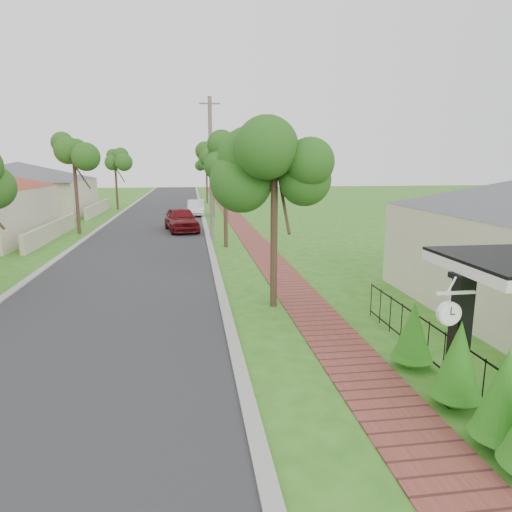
{
  "coord_description": "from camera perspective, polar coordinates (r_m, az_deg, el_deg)",
  "views": [
    {
      "loc": [
        -0.3,
        -8.37,
        4.46
      ],
      "look_at": [
        1.74,
        6.02,
        1.5
      ],
      "focal_mm": 32.0,
      "sensor_mm": 36.0,
      "label": 1
    }
  ],
  "objects": [
    {
      "name": "street_trees",
      "position": [
        35.31,
        -12.49,
        11.37
      ],
      "size": [
        10.7,
        37.65,
        5.89
      ],
      "color": "#382619",
      "rests_on": "ground"
    },
    {
      "name": "near_tree",
      "position": [
        13.95,
        2.32,
        10.42
      ],
      "size": [
        2.06,
        2.06,
        5.28
      ],
      "color": "#382619",
      "rests_on": "ground"
    },
    {
      "name": "hedge_row",
      "position": [
        8.85,
        26.2,
        -13.92
      ],
      "size": [
        0.93,
        4.64,
        1.92
      ],
      "color": "#266313",
      "rests_on": "ground"
    },
    {
      "name": "porch_post",
      "position": [
        9.44,
        23.96,
        -10.27
      ],
      "size": [
        0.48,
        0.48,
        2.52
      ],
      "color": "black",
      "rests_on": "ground"
    },
    {
      "name": "kerb_left",
      "position": [
        29.41,
        -20.43,
        2.07
      ],
      "size": [
        0.3,
        120.0,
        0.1
      ],
      "primitive_type": "cube",
      "color": "#9E9E99",
      "rests_on": "ground"
    },
    {
      "name": "kerb_right",
      "position": [
        28.74,
        -6.07,
        2.52
      ],
      "size": [
        0.3,
        120.0,
        0.1
      ],
      "primitive_type": "cube",
      "color": "#9E9E99",
      "rests_on": "ground"
    },
    {
      "name": "parked_car_red",
      "position": [
        30.85,
        -9.33,
        4.55
      ],
      "size": [
        2.67,
        4.95,
        1.6
      ],
      "primitive_type": "imported",
      "rotation": [
        0.0,
        0.0,
        0.17
      ],
      "color": "#610E12",
      "rests_on": "ground"
    },
    {
      "name": "far_house_grey",
      "position": [
        44.89,
        -27.38,
        7.54
      ],
      "size": [
        15.56,
        15.56,
        4.6
      ],
      "color": "beige",
      "rests_on": "ground"
    },
    {
      "name": "parked_car_white",
      "position": [
        40.14,
        -7.49,
        5.98
      ],
      "size": [
        1.52,
        4.04,
        1.32
      ],
      "primitive_type": "imported",
      "rotation": [
        0.0,
        0.0,
        -0.03
      ],
      "color": "white",
      "rests_on": "ground"
    },
    {
      "name": "utility_pole",
      "position": [
        27.5,
        -5.65,
        10.86
      ],
      "size": [
        1.2,
        0.24,
        8.23
      ],
      "color": "#726259",
      "rests_on": "ground"
    },
    {
      "name": "ground",
      "position": [
        9.49,
        -5.51,
        -16.58
      ],
      "size": [
        160.0,
        160.0,
        0.0
      ],
      "primitive_type": "plane",
      "color": "#2C6F1A",
      "rests_on": "ground"
    },
    {
      "name": "sidewalk",
      "position": [
        28.94,
        -0.91,
        2.65
      ],
      "size": [
        1.5,
        120.0,
        0.03
      ],
      "primitive_type": "cube",
      "color": "brown",
      "rests_on": "ground"
    },
    {
      "name": "picket_fence",
      "position": [
        10.61,
        22.46,
        -11.14
      ],
      "size": [
        0.03,
        8.02,
        1.0
      ],
      "color": "black",
      "rests_on": "ground"
    },
    {
      "name": "station_clock",
      "position": [
        8.6,
        23.01,
        -6.42
      ],
      "size": [
        0.71,
        0.13,
        0.6
      ],
      "color": "white",
      "rests_on": "ground"
    },
    {
      "name": "road",
      "position": [
        28.85,
        -13.34,
        2.31
      ],
      "size": [
        7.0,
        120.0,
        0.02
      ],
      "primitive_type": "cube",
      "color": "#28282B",
      "rests_on": "ground"
    }
  ]
}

